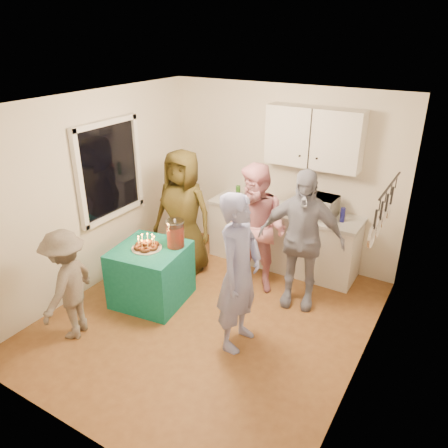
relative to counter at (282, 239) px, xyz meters
The scene contains 19 objects.
floor 1.76m from the counter, 96.71° to the right, with size 4.00×4.00×0.00m, color brown.
ceiling 2.76m from the counter, 96.71° to the right, with size 4.00×4.00×0.00m, color white.
back_wall 0.94m from the counter, 123.69° to the left, with size 3.60×3.60×0.00m, color silver.
left_wall 2.77m from the counter, 139.64° to the right, with size 4.00×4.00×0.00m, color silver.
right_wall 2.49m from the counter, 46.74° to the right, with size 4.00×4.00×0.00m, color silver.
window_night 2.66m from the counter, 144.60° to the right, with size 0.04×1.00×1.20m, color black.
counter is the anchor object (origin of this frame).
countertop 0.46m from the counter, 90.00° to the right, with size 2.24×0.62×0.05m, color beige.
upper_cabinet 1.56m from the counter, 26.57° to the left, with size 1.30×0.30×0.80m, color white.
pot_rack 2.16m from the counter, 33.34° to the right, with size 0.12×1.00×0.60m, color black.
microwave 0.79m from the counter, ahead, with size 0.54×0.36×0.30m, color white.
party_table 2.04m from the counter, 121.70° to the right, with size 0.85×0.85×0.76m, color #11745F.
donut_cake 2.11m from the counter, 121.89° to the right, with size 0.38×0.38×0.18m, color #381C0C, non-canonical shape.
punch_jar 1.79m from the counter, 118.07° to the right, with size 0.22×0.22×0.34m, color red.
man_birthday 1.98m from the counter, 80.60° to the right, with size 0.66×0.44×1.82m, color #8B91CB.
woman_back_left 1.52m from the counter, 143.15° to the right, with size 0.89×0.58×1.82m, color brown.
woman_back_center 0.89m from the counter, 93.55° to the right, with size 0.85×0.66×1.75m, color pink.
woman_back_right 1.10m from the counter, 54.42° to the right, with size 1.07×0.44×1.82m, color #101438.
child_near_left 3.10m from the counter, 117.09° to the right, with size 0.86×0.49×1.33m, color #5E534B.
Camera 1 is at (2.44, -3.72, 3.31)m, focal length 35.00 mm.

